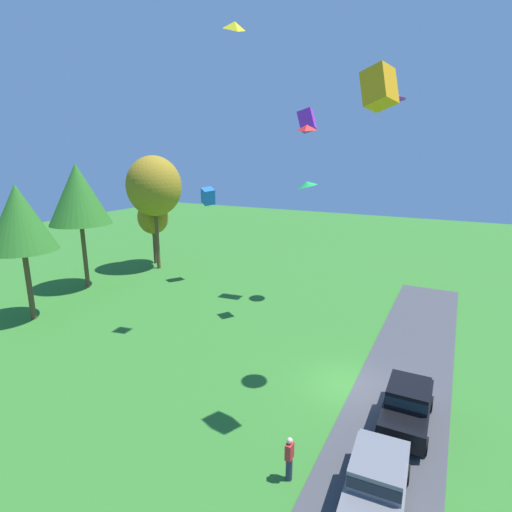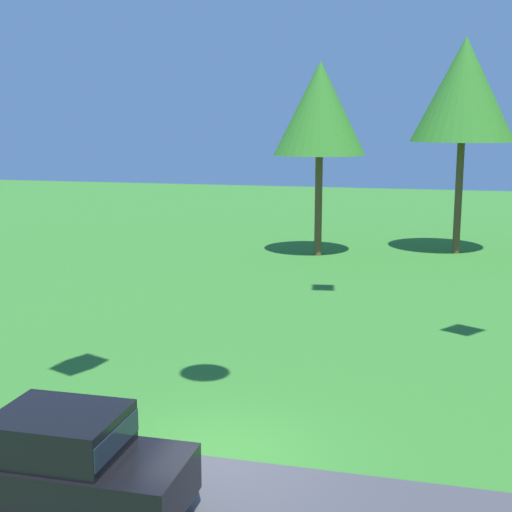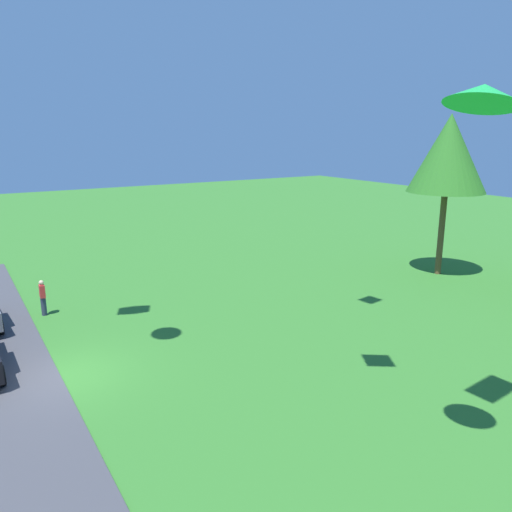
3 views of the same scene
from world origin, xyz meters
name	(u,v)px [view 3 (image 3 of 3)]	position (x,y,z in m)	size (l,w,h in m)	color
ground_plane	(66,376)	(0.00, 0.00, 0.00)	(120.00, 120.00, 0.00)	#337528
person_watching_sky	(43,297)	(-6.85, 0.44, 0.88)	(0.36, 0.24, 1.71)	#2D334C
tree_far_left	(448,154)	(-1.76, 22.03, 7.15)	(4.46, 4.46, 9.41)	brown
kite_delta_high_right	(483,94)	(10.77, 6.49, 9.11)	(1.51, 1.51, 0.41)	green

